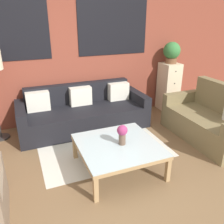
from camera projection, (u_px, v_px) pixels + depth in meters
ground_plane at (116, 196)px, 2.80m from camera, size 16.00×16.00×0.00m
wall_back_brick at (65, 48)px, 4.35m from camera, size 8.40×0.09×2.80m
rug at (102, 146)px, 3.86m from camera, size 1.98×1.44×0.00m
couch_dark at (83, 113)px, 4.42m from camera, size 2.33×0.88×0.78m
settee_vintage at (210, 121)px, 4.02m from camera, size 0.80×1.54×0.92m
coffee_table at (118, 147)px, 3.18m from camera, size 1.04×1.04×0.39m
drawer_cabinet at (168, 87)px, 5.20m from camera, size 0.37×0.42×1.03m
potted_plant at (172, 52)px, 4.92m from camera, size 0.35×0.35×0.44m
flower_vase at (122, 133)px, 3.10m from camera, size 0.14×0.14×0.27m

